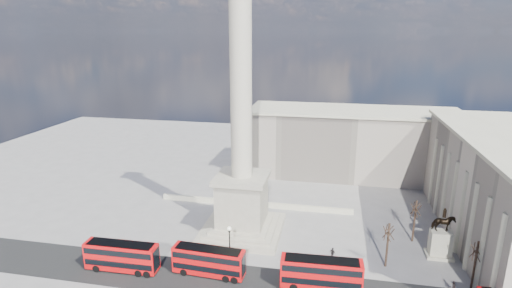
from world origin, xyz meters
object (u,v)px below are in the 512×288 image
Objects in this scene: red_bus_b at (209,261)px; equestrian_statue at (441,240)px; nelsons_column at (242,164)px; pedestrian_walking at (329,261)px; red_bus_c at (322,273)px; pedestrian_standing at (453,287)px; pedestrian_crossing at (333,253)px; victorian_lamp at (230,244)px; red_bus_a at (122,256)px.

equestrian_statue is (34.69, 11.95, 0.67)m from red_bus_b.
nelsons_column is 21.38m from pedestrian_walking.
nelsons_column reaches higher than red_bus_b.
red_bus_c reaches higher than pedestrian_standing.
red_bus_b is 18.39m from pedestrian_walking.
equestrian_statue is at bearing -3.47° from nelsons_column.
pedestrian_crossing is (0.48, 2.47, 0.03)m from pedestrian_walking.
pedestrian_walking is at bearing -27.81° from nelsons_column.
equestrian_statue is 18.48m from pedestrian_walking.
nelsons_column is 4.59× the size of red_bus_b.
red_bus_b is at bearing -138.14° from victorian_lamp.
red_bus_b is at bearing -97.30° from nelsons_column.
pedestrian_standing is at bearing -92.18° from equestrian_statue.
red_bus_b is at bearing 177.63° from red_bus_c.
pedestrian_walking is at bearing 115.65° from pedestrian_crossing.
red_bus_b is 5.89× the size of pedestrian_crossing.
red_bus_a is at bearing -166.83° from victorian_lamp.
victorian_lamp is (15.75, 3.69, 1.74)m from red_bus_a.
nelsons_column is 23.90m from red_bus_a.
nelsons_column is 27.96× the size of pedestrian_walking.
pedestrian_standing is at bearing 3.81° from red_bus_a.
red_bus_a is 47.70m from pedestrian_standing.
victorian_lamp is at bearing -163.27° from equestrian_statue.
red_bus_c is 6.17× the size of pedestrian_crossing.
red_bus_a reaches higher than pedestrian_walking.
red_bus_c reaches higher than pedestrian_crossing.
pedestrian_standing is 0.98× the size of pedestrian_crossing.
nelsons_column is 27.48× the size of pedestrian_standing.
red_bus_a reaches higher than pedestrian_standing.
pedestrian_crossing is at bearing -19.74° from nelsons_column.
pedestrian_walking is at bearing 21.32° from red_bus_b.
red_bus_a is 32.57m from pedestrian_crossing.
pedestrian_crossing is (31.10, 9.56, -1.45)m from red_bus_a.
victorian_lamp is (-13.88, 2.35, 1.71)m from red_bus_c.
victorian_lamp reaches higher than pedestrian_crossing.
red_bus_c is at bearing -43.73° from nelsons_column.
pedestrian_walking is (0.99, 5.76, -1.51)m from red_bus_c.
pedestrian_walking is at bearing -14.81° from pedestrian_standing.
equestrian_statue is (47.89, 13.35, 0.59)m from red_bus_a.
nelsons_column reaches higher than pedestrian_standing.
victorian_lamp is at bearing 12.36° from red_bus_a.
red_bus_a is 6.05× the size of pedestrian_crossing.
victorian_lamp is at bearing -86.22° from nelsons_column.
pedestrian_standing is at bearing -8.93° from pedestrian_walking.
pedestrian_crossing is (16.12, -5.78, -11.99)m from nelsons_column.
red_bus_c is (14.65, -14.01, -10.52)m from nelsons_column.
pedestrian_walking is at bearing 78.05° from red_bus_c.
red_bus_a is at bearing 0.70° from pedestrian_standing.
red_bus_b reaches higher than pedestrian_standing.
pedestrian_crossing reaches higher than pedestrian_standing.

